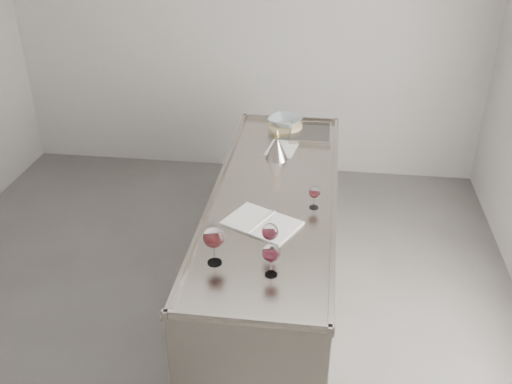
# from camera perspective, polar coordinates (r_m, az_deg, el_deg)

# --- Properties ---
(room_shell) EXTENTS (4.54, 5.04, 2.84)m
(room_shell) POSITION_cam_1_polar(r_m,az_deg,el_deg) (3.15, -7.68, 5.24)
(room_shell) COLOR #4C4947
(room_shell) RESTS_ON ground
(counter) EXTENTS (0.77, 2.42, 0.97)m
(counter) POSITION_cam_1_polar(r_m,az_deg,el_deg) (3.79, 1.77, -6.18)
(counter) COLOR gray
(counter) RESTS_ON ground
(wine_glass_left) EXTENTS (0.11, 0.11, 0.21)m
(wine_glass_left) POSITION_cam_1_polar(r_m,az_deg,el_deg) (2.84, -4.26, -4.64)
(wine_glass_left) COLOR white
(wine_glass_left) RESTS_ON counter
(wine_glass_middle) EXTENTS (0.09, 0.09, 0.17)m
(wine_glass_middle) POSITION_cam_1_polar(r_m,az_deg,el_deg) (2.93, 1.41, -4.06)
(wine_glass_middle) COLOR white
(wine_glass_middle) RESTS_ON counter
(wine_glass_right) EXTENTS (0.09, 0.09, 0.18)m
(wine_glass_right) POSITION_cam_1_polar(r_m,az_deg,el_deg) (2.76, 1.54, -6.17)
(wine_glass_right) COLOR white
(wine_glass_right) RESTS_ON counter
(wine_glass_small) EXTENTS (0.07, 0.07, 0.14)m
(wine_glass_small) POSITION_cam_1_polar(r_m,az_deg,el_deg) (3.34, 5.89, -0.11)
(wine_glass_small) COLOR white
(wine_glass_small) RESTS_ON counter
(notebook) EXTENTS (0.48, 0.42, 0.02)m
(notebook) POSITION_cam_1_polar(r_m,az_deg,el_deg) (3.22, 0.60, -3.11)
(notebook) COLOR white
(notebook) RESTS_ON counter
(loose_paper_top) EXTENTS (0.24, 0.31, 0.00)m
(loose_paper_top) POSITION_cam_1_polar(r_m,az_deg,el_deg) (4.11, 2.63, 4.39)
(loose_paper_top) COLOR silver
(loose_paper_top) RESTS_ON counter
(trivet) EXTENTS (0.34, 0.34, 0.02)m
(trivet) POSITION_cam_1_polar(r_m,az_deg,el_deg) (4.47, 2.94, 6.60)
(trivet) COLOR beige
(trivet) RESTS_ON counter
(ceramic_bowl) EXTENTS (0.32, 0.32, 0.06)m
(ceramic_bowl) POSITION_cam_1_polar(r_m,az_deg,el_deg) (4.45, 2.95, 7.09)
(ceramic_bowl) COLOR #88989E
(ceramic_bowl) RESTS_ON trivet
(wine_funnel) EXTENTS (0.16, 0.16, 0.23)m
(wine_funnel) POSITION_cam_1_polar(r_m,az_deg,el_deg) (3.92, 2.09, 4.25)
(wine_funnel) COLOR gray
(wine_funnel) RESTS_ON counter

